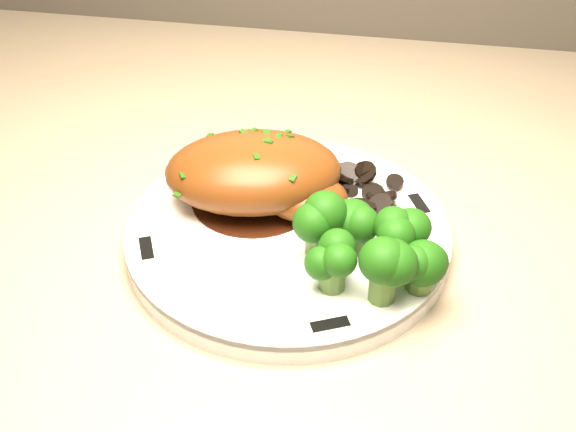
% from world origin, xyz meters
% --- Properties ---
extents(counter, '(2.25, 0.74, 1.09)m').
position_xyz_m(counter, '(-0.20, 1.67, 0.49)').
color(counter, brown).
rests_on(counter, ground).
extents(plate, '(0.28, 0.28, 0.02)m').
position_xyz_m(plate, '(0.14, 1.56, 0.98)').
color(plate, white).
rests_on(plate, counter).
extents(rim_accent_0, '(0.02, 0.03, 0.00)m').
position_xyz_m(rim_accent_0, '(0.25, 1.61, 0.99)').
color(rim_accent_0, black).
rests_on(rim_accent_0, plate).
extents(rim_accent_1, '(0.03, 0.02, 0.00)m').
position_xyz_m(rim_accent_1, '(0.10, 1.67, 0.99)').
color(rim_accent_1, black).
rests_on(rim_accent_1, plate).
extents(rim_accent_2, '(0.02, 0.03, 0.00)m').
position_xyz_m(rim_accent_2, '(0.04, 1.52, 0.99)').
color(rim_accent_2, black).
rests_on(rim_accent_2, plate).
extents(rim_accent_3, '(0.03, 0.02, 0.00)m').
position_xyz_m(rim_accent_3, '(0.19, 1.46, 0.99)').
color(rim_accent_3, black).
rests_on(rim_accent_3, plate).
extents(gravy_pool, '(0.10, 0.10, 0.00)m').
position_xyz_m(gravy_pool, '(0.11, 1.59, 0.99)').
color(gravy_pool, '#341409').
rests_on(gravy_pool, plate).
extents(chicken_breast, '(0.16, 0.13, 0.06)m').
position_xyz_m(chicken_breast, '(0.12, 1.59, 1.02)').
color(chicken_breast, brown).
rests_on(chicken_breast, plate).
extents(mushroom_pile, '(0.09, 0.07, 0.02)m').
position_xyz_m(mushroom_pile, '(0.19, 1.61, 0.99)').
color(mushroom_pile, black).
rests_on(mushroom_pile, plate).
extents(broccoli_florets, '(0.10, 0.08, 0.04)m').
position_xyz_m(broccoli_florets, '(0.21, 1.52, 1.01)').
color(broccoli_florets, '#587E35').
rests_on(broccoli_florets, plate).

